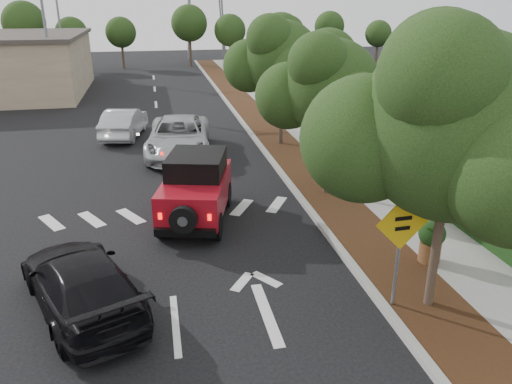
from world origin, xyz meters
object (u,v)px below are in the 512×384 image
object	(u,v)px
red_jeep	(197,186)
speed_hump_sign	(401,237)
silver_suv_ahead	(179,137)
black_suv_oncoming	(81,283)

from	to	relation	value
red_jeep	speed_hump_sign	bearing A→B (deg)	-42.33
red_jeep	speed_hump_sign	xyz separation A→B (m)	(3.79, -5.86, 0.75)
red_jeep	speed_hump_sign	world-z (taller)	speed_hump_sign
silver_suv_ahead	speed_hump_sign	world-z (taller)	speed_hump_sign
black_suv_oncoming	speed_hump_sign	distance (m)	7.00
red_jeep	speed_hump_sign	size ratio (longest dim) A/B	1.63
silver_suv_ahead	black_suv_oncoming	bearing A→B (deg)	-97.59
silver_suv_ahead	speed_hump_sign	distance (m)	13.55
red_jeep	black_suv_oncoming	xyz separation A→B (m)	(-2.97, -4.47, -0.38)
speed_hump_sign	silver_suv_ahead	bearing A→B (deg)	103.98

